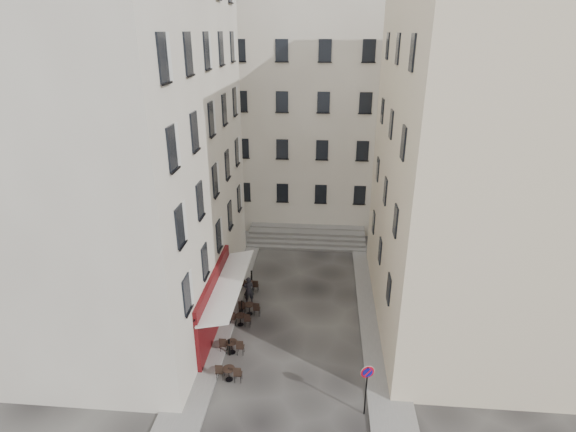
# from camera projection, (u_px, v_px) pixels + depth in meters

# --- Properties ---
(ground) EXTENTS (90.00, 90.00, 0.00)m
(ground) POSITION_uv_depth(u_px,v_px,m) (295.00, 346.00, 23.50)
(ground) COLOR black
(ground) RESTS_ON ground
(sidewalk_left) EXTENTS (2.00, 22.00, 0.12)m
(sidewalk_left) POSITION_uv_depth(u_px,v_px,m) (226.00, 299.00, 27.52)
(sidewalk_left) COLOR slate
(sidewalk_left) RESTS_ON ground
(sidewalk_right) EXTENTS (2.00, 18.00, 0.12)m
(sidewalk_right) POSITION_uv_depth(u_px,v_px,m) (376.00, 316.00, 25.88)
(sidewalk_right) COLOR slate
(sidewalk_right) RESTS_ON ground
(building_left) EXTENTS (12.20, 16.20, 20.60)m
(building_left) POSITION_uv_depth(u_px,v_px,m) (98.00, 135.00, 23.16)
(building_left) COLOR #BEB4A2
(building_left) RESTS_ON ground
(building_right) EXTENTS (12.20, 14.20, 18.60)m
(building_right) POSITION_uv_depth(u_px,v_px,m) (511.00, 160.00, 22.33)
(building_right) COLOR beige
(building_right) RESTS_ON ground
(building_back) EXTENTS (18.20, 10.20, 18.60)m
(building_back) POSITION_uv_depth(u_px,v_px,m) (300.00, 108.00, 37.51)
(building_back) COLOR #BEB4A2
(building_back) RESTS_ON ground
(cafe_storefront) EXTENTS (1.74, 7.30, 3.50)m
(cafe_storefront) POSITION_uv_depth(u_px,v_px,m) (216.00, 301.00, 24.05)
(cafe_storefront) COLOR #4C0A0E
(cafe_storefront) RESTS_ON ground
(stone_steps) EXTENTS (9.00, 3.15, 0.80)m
(stone_steps) POSITION_uv_depth(u_px,v_px,m) (306.00, 237.00, 34.93)
(stone_steps) COLOR slate
(stone_steps) RESTS_ON ground
(bollard_near) EXTENTS (0.12, 0.12, 0.98)m
(bollard_near) POSITION_uv_depth(u_px,v_px,m) (229.00, 347.00, 22.64)
(bollard_near) COLOR black
(bollard_near) RESTS_ON ground
(bollard_mid) EXTENTS (0.12, 0.12, 0.98)m
(bollard_mid) POSITION_uv_depth(u_px,v_px,m) (242.00, 307.00, 25.86)
(bollard_mid) COLOR black
(bollard_mid) RESTS_ON ground
(bollard_far) EXTENTS (0.12, 0.12, 0.98)m
(bollard_far) POSITION_uv_depth(u_px,v_px,m) (252.00, 277.00, 29.08)
(bollard_far) COLOR black
(bollard_far) RESTS_ON ground
(no_parking_sign) EXTENTS (0.57, 0.20, 2.56)m
(no_parking_sign) POSITION_uv_depth(u_px,v_px,m) (367.00, 381.00, 18.64)
(no_parking_sign) COLOR black
(no_parking_sign) RESTS_ON ground
(bistro_table_a) EXTENTS (1.24, 0.58, 0.87)m
(bistro_table_a) POSITION_uv_depth(u_px,v_px,m) (229.00, 372.00, 21.05)
(bistro_table_a) COLOR black
(bistro_table_a) RESTS_ON ground
(bistro_table_b) EXTENTS (1.26, 0.59, 0.89)m
(bistro_table_b) POSITION_uv_depth(u_px,v_px,m) (232.00, 346.00, 22.82)
(bistro_table_b) COLOR black
(bistro_table_b) RESTS_ON ground
(bistro_table_c) EXTENTS (1.20, 0.56, 0.84)m
(bistro_table_c) POSITION_uv_depth(u_px,v_px,m) (240.00, 319.00, 25.00)
(bistro_table_c) COLOR black
(bistro_table_c) RESTS_ON ground
(bistro_table_d) EXTENTS (1.24, 0.58, 0.87)m
(bistro_table_d) POSITION_uv_depth(u_px,v_px,m) (249.00, 308.00, 25.95)
(bistro_table_d) COLOR black
(bistro_table_d) RESTS_ON ground
(bistro_table_e) EXTENTS (1.15, 0.54, 0.81)m
(bistro_table_e) POSITION_uv_depth(u_px,v_px,m) (250.00, 285.00, 28.34)
(bistro_table_e) COLOR black
(bistro_table_e) RESTS_ON ground
(pedestrian) EXTENTS (0.72, 0.56, 1.75)m
(pedestrian) POSITION_uv_depth(u_px,v_px,m) (249.00, 290.00, 26.91)
(pedestrian) COLOR black
(pedestrian) RESTS_ON ground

